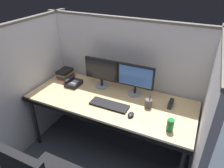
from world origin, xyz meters
TOP-DOWN VIEW (x-y plane):
  - ground_plane at (0.00, 0.00)m, footprint 8.00×8.00m
  - cubicle_partition_rear at (0.00, 0.74)m, footprint 2.21×0.06m
  - cubicle_partition_left at (-0.99, 0.20)m, footprint 0.06×1.41m
  - cubicle_partition_right at (0.99, 0.20)m, footprint 0.06×1.41m
  - desk at (0.00, 0.29)m, footprint 1.90×0.80m
  - monitor_left at (-0.23, 0.53)m, footprint 0.43×0.17m
  - monitor_right at (0.21, 0.54)m, footprint 0.43×0.17m
  - keyboard_main at (0.04, 0.19)m, footprint 0.43×0.15m
  - computer_mouse at (0.32, 0.12)m, footprint 0.06×0.10m
  - pen_cup at (0.43, 0.35)m, footprint 0.08×0.08m
  - red_stapler at (0.65, 0.47)m, footprint 0.04×0.15m
  - desk_phone at (-0.57, 0.40)m, footprint 0.17×0.19m
  - book_stack at (-0.79, 0.53)m, footprint 0.17×0.22m
  - soda_can at (0.72, 0.08)m, footprint 0.07×0.07m

SIDE VIEW (x-z plane):
  - ground_plane at x=0.00m, z-range 0.00..0.00m
  - desk at x=0.00m, z-range 0.32..1.06m
  - keyboard_main at x=0.04m, z-range 0.74..0.76m
  - computer_mouse at x=0.32m, z-range 0.74..0.77m
  - red_stapler at x=0.65m, z-range 0.74..0.80m
  - desk_phone at x=-0.57m, z-range 0.73..0.82m
  - pen_cup at x=0.43m, z-range 0.71..0.87m
  - cubicle_partition_rear at x=0.00m, z-range 0.00..1.58m
  - cubicle_partition_left at x=-0.99m, z-range 0.00..1.58m
  - cubicle_partition_right at x=0.99m, z-range 0.00..1.58m
  - book_stack at x=-0.79m, z-range 0.74..0.86m
  - soda_can at x=0.72m, z-range 0.74..0.86m
  - monitor_left at x=-0.23m, z-range 0.77..1.14m
  - monitor_right at x=0.21m, z-range 0.77..1.14m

